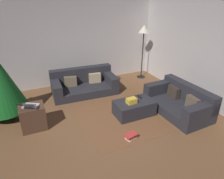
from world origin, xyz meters
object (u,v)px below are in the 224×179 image
at_px(book_stack, 131,136).
at_px(corner_lamp, 144,33).
at_px(ottoman, 134,108).
at_px(tv_remote, 140,97).
at_px(couch_left, 84,84).
at_px(couch_right, 180,102).
at_px(side_table, 33,117).
at_px(gift_box, 131,101).
at_px(laptop, 29,105).

distance_m(book_stack, corner_lamp, 3.80).
relative_size(ottoman, tv_remote, 6.00).
bearing_deg(corner_lamp, tv_remote, -123.20).
xyz_separation_m(book_stack, corner_lamp, (2.03, 2.86, 1.48)).
height_order(couch_left, couch_right, couch_left).
height_order(couch_right, ottoman, couch_right).
bearing_deg(couch_right, side_table, 75.06).
relative_size(side_table, book_stack, 1.86).
bearing_deg(ottoman, tv_remote, 31.51).
bearing_deg(book_stack, ottoman, 55.89).
height_order(couch_right, side_table, couch_right).
relative_size(couch_right, side_table, 3.02).
distance_m(gift_box, book_stack, 0.94).
bearing_deg(gift_box, couch_left, 109.54).
bearing_deg(corner_lamp, couch_left, -172.21).
relative_size(couch_left, couch_right, 1.15).
height_order(couch_left, side_table, couch_left).
height_order(couch_left, gift_box, couch_left).
xyz_separation_m(gift_box, tv_remote, (0.34, 0.18, -0.05)).
relative_size(tv_remote, book_stack, 0.54).
height_order(laptop, book_stack, laptop).
distance_m(tv_remote, book_stack, 1.25).
bearing_deg(couch_right, book_stack, 102.93).
bearing_deg(book_stack, gift_box, 60.30).
xyz_separation_m(couch_left, corner_lamp, (2.23, 0.31, 1.29)).
bearing_deg(couch_right, couch_left, 39.61).
height_order(ottoman, corner_lamp, corner_lamp).
distance_m(couch_right, tv_remote, 1.03).
height_order(couch_right, corner_lamp, corner_lamp).
distance_m(gift_box, corner_lamp, 2.87).
bearing_deg(side_table, laptop, -121.49).
xyz_separation_m(ottoman, gift_box, (-0.11, -0.04, 0.25)).
distance_m(ottoman, corner_lamp, 2.89).
distance_m(couch_right, laptop, 3.57).
bearing_deg(tv_remote, side_table, 171.44).
bearing_deg(book_stack, side_table, 145.27).
relative_size(couch_left, side_table, 3.47).
xyz_separation_m(side_table, corner_lamp, (3.80, 1.63, 1.27)).
height_order(couch_left, tv_remote, couch_left).
xyz_separation_m(laptop, corner_lamp, (3.83, 1.68, 0.94)).
bearing_deg(laptop, side_table, 58.51).
relative_size(tv_remote, side_table, 0.29).
distance_m(ottoman, tv_remote, 0.33).
bearing_deg(tv_remote, book_stack, -131.42).
bearing_deg(ottoman, couch_right, -16.71).
bearing_deg(gift_box, book_stack, -119.70).
xyz_separation_m(couch_left, side_table, (-1.56, -1.32, 0.02)).
distance_m(gift_box, laptop, 2.28).
relative_size(laptop, book_stack, 1.61).
distance_m(side_table, laptop, 0.34).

